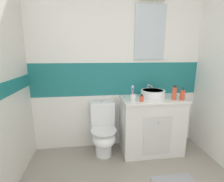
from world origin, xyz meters
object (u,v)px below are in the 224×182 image
at_px(sink_basin, 153,93).
at_px(perfume_flask_small, 142,98).
at_px(shampoo_bottle_tall, 174,93).
at_px(soap_dispenser, 182,95).
at_px(toilet, 103,131).
at_px(toothbrush_cup, 133,97).

distance_m(sink_basin, perfume_flask_small, 0.31).
xyz_separation_m(sink_basin, shampoo_bottle_tall, (0.25, -0.17, 0.04)).
bearing_deg(soap_dispenser, perfume_flask_small, -179.85).
bearing_deg(toilet, sink_basin, 2.47).
height_order(sink_basin, shampoo_bottle_tall, shampoo_bottle_tall).
height_order(sink_basin, perfume_flask_small, sink_basin).
xyz_separation_m(soap_dispenser, perfume_flask_small, (-0.59, -0.00, -0.02)).
distance_m(toothbrush_cup, shampoo_bottle_tall, 0.60).
bearing_deg(perfume_flask_small, sink_basin, 41.12).
xyz_separation_m(toilet, soap_dispenser, (1.10, -0.17, 0.55)).
relative_size(sink_basin, perfume_flask_small, 4.06).
xyz_separation_m(sink_basin, toothbrush_cup, (-0.34, -0.17, -0.00)).
distance_m(sink_basin, soap_dispenser, 0.41).
xyz_separation_m(toilet, toothbrush_cup, (0.40, -0.14, 0.54)).
relative_size(toothbrush_cup, shampoo_bottle_tall, 1.10).
xyz_separation_m(perfume_flask_small, shampoo_bottle_tall, (0.48, 0.03, 0.05)).
relative_size(sink_basin, soap_dispenser, 2.23).
relative_size(toilet, perfume_flask_small, 8.10).
bearing_deg(toothbrush_cup, toilet, 161.00).
relative_size(sink_basin, toothbrush_cup, 1.82).
height_order(toilet, perfume_flask_small, perfume_flask_small).
bearing_deg(shampoo_bottle_tall, sink_basin, 145.68).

